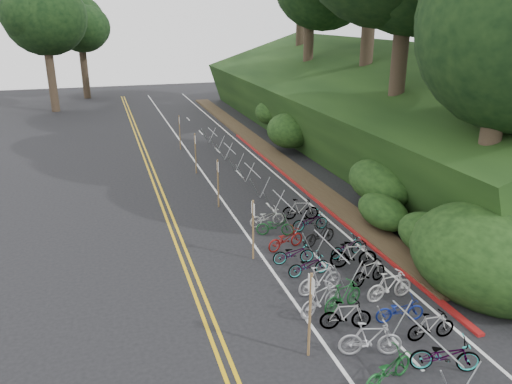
# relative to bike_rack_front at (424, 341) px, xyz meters

# --- Properties ---
(ground) EXTENTS (120.00, 120.00, 0.00)m
(ground) POSITION_rel_bike_rack_front_xyz_m (-3.04, 2.71, -0.93)
(ground) COLOR black
(ground) RESTS_ON ground
(road_markings) EXTENTS (7.47, 80.00, 0.01)m
(road_markings) POSITION_rel_bike_rack_front_xyz_m (-2.41, 12.81, -0.92)
(road_markings) COLOR gold
(road_markings) RESTS_ON ground
(red_curb) EXTENTS (0.25, 28.00, 0.10)m
(red_curb) POSITION_rel_bike_rack_front_xyz_m (2.66, 14.71, -0.88)
(red_curb) COLOR maroon
(red_curb) RESTS_ON ground
(embankment) EXTENTS (14.30, 48.14, 9.11)m
(embankment) POSITION_rel_bike_rack_front_xyz_m (9.92, 21.75, 1.64)
(embankment) COLOR black
(embankment) RESTS_ON ground
(bike_rack_front) EXTENTS (1.19, 3.10, 1.27)m
(bike_rack_front) POSITION_rel_bike_rack_front_xyz_m (0.00, 0.00, 0.00)
(bike_rack_front) COLOR #94979D
(bike_rack_front) RESTS_ON ground
(bike_racks_rest) EXTENTS (1.14, 23.00, 1.17)m
(bike_racks_rest) POSITION_rel_bike_rack_front_xyz_m (-0.04, 15.71, -0.07)
(bike_racks_rest) COLOR #94979D
(bike_racks_rest) RESTS_ON ground
(signpost_near) EXTENTS (0.08, 0.40, 2.64)m
(signpost_near) POSITION_rel_bike_rack_front_xyz_m (-2.69, 1.50, 0.58)
(signpost_near) COLOR brown
(signpost_near) RESTS_ON ground
(signposts_rest) EXTENTS (0.08, 18.40, 2.50)m
(signposts_rest) POSITION_rel_bike_rack_front_xyz_m (-2.44, 16.71, 0.50)
(signposts_rest) COLOR brown
(signposts_rest) RESTS_ON ground
(bike_front) EXTENTS (1.09, 1.82, 1.06)m
(bike_front) POSITION_rel_bike_rack_front_xyz_m (-1.49, 3.36, -0.40)
(bike_front) COLOR #9E9EA3
(bike_front) RESTS_ON ground
(bike_valet) EXTENTS (3.44, 13.02, 1.10)m
(bike_valet) POSITION_rel_bike_rack_front_xyz_m (-0.04, 5.10, -0.44)
(bike_valet) COLOR #144C1E
(bike_valet) RESTS_ON ground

